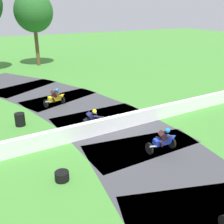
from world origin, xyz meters
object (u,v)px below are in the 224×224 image
motorcycle_chase_blue (164,140)px  motorcycle_trailing_black (93,120)px  motorcycle_fourth_yellow (56,97)px  tire_stack_mid_a (62,176)px  tire_stack_mid_b (20,119)px

motorcycle_chase_blue → motorcycle_trailing_black: motorcycle_trailing_black is taller
motorcycle_fourth_yellow → tire_stack_mid_a: bearing=-105.4°
motorcycle_chase_blue → tire_stack_mid_a: (-5.32, 0.02, -0.44)m
motorcycle_chase_blue → motorcycle_trailing_black: size_ratio=1.00×
motorcycle_chase_blue → tire_stack_mid_a: bearing=179.8°
motorcycle_chase_blue → tire_stack_mid_a: 5.33m
motorcycle_fourth_yellow → tire_stack_mid_b: bearing=-140.5°
motorcycle_trailing_black → tire_stack_mid_b: size_ratio=2.10×
motorcycle_chase_blue → motorcycle_trailing_black: bearing=118.7°
motorcycle_trailing_black → tire_stack_mid_b: motorcycle_trailing_black is taller
tire_stack_mid_a → motorcycle_fourth_yellow: bearing=74.6°
tire_stack_mid_b → tire_stack_mid_a: bearing=-85.7°
tire_stack_mid_a → tire_stack_mid_b: (-0.50, 6.65, 0.20)m
motorcycle_chase_blue → motorcycle_fourth_yellow: bearing=107.0°
motorcycle_chase_blue → motorcycle_trailing_black: 4.45m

